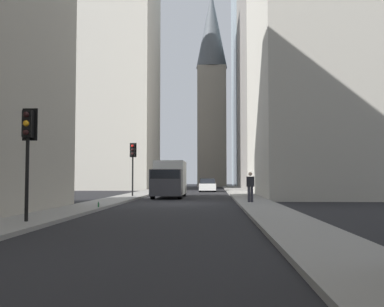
% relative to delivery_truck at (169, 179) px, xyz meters
% --- Properties ---
extents(ground_plane, '(135.00, 135.00, 0.00)m').
position_rel_delivery_truck_xyz_m(ground_plane, '(-7.34, -1.40, -1.46)').
color(ground_plane, black).
extents(sidewalk_right, '(90.00, 2.20, 0.14)m').
position_rel_delivery_truck_xyz_m(sidewalk_right, '(-7.34, 3.10, -1.39)').
color(sidewalk_right, gray).
rests_on(sidewalk_right, ground_plane).
extents(sidewalk_left, '(90.00, 2.20, 0.14)m').
position_rel_delivery_truck_xyz_m(sidewalk_left, '(-7.34, -5.90, -1.39)').
color(sidewalk_left, gray).
rests_on(sidewalk_left, ground_plane).
extents(building_left_far, '(18.53, 10.00, 29.34)m').
position_rel_delivery_truck_xyz_m(building_left_far, '(22.10, -12.00, 13.21)').
color(building_left_far, gray).
rests_on(building_left_far, ground_plane).
extents(building_left_midfar, '(17.88, 10.00, 24.65)m').
position_rel_delivery_truck_xyz_m(building_left_midfar, '(3.58, -12.00, 10.86)').
color(building_left_midfar, '#B7B2A5').
rests_on(building_left_midfar, ground_plane).
extents(building_right_far, '(12.67, 10.50, 32.91)m').
position_rel_delivery_truck_xyz_m(building_right_far, '(22.29, 9.20, 15.01)').
color(building_right_far, '#B7B2A5').
rests_on(building_right_far, ground_plane).
extents(glass_tower_distant, '(17.17, 14.00, 63.96)m').
position_rel_delivery_truck_xyz_m(glass_tower_distant, '(42.22, -14.00, 30.52)').
color(glass_tower_distant, '#9EB7C1').
rests_on(glass_tower_distant, ground_plane).
extents(church_spire, '(5.05, 5.05, 32.23)m').
position_rel_delivery_truck_xyz_m(church_spire, '(37.16, -3.22, 15.40)').
color(church_spire, gray).
rests_on(church_spire, ground_plane).
extents(delivery_truck, '(6.46, 2.25, 2.84)m').
position_rel_delivery_truck_xyz_m(delivery_truck, '(0.00, 0.00, 0.00)').
color(delivery_truck, silver).
rests_on(delivery_truck, ground_plane).
extents(sedan_white, '(4.30, 1.78, 1.42)m').
position_rel_delivery_truck_xyz_m(sedan_white, '(13.75, -2.80, -0.80)').
color(sedan_white, silver).
rests_on(sedan_white, ground_plane).
extents(traffic_light_foreground, '(0.43, 0.52, 3.80)m').
position_rel_delivery_truck_xyz_m(traffic_light_foreground, '(-19.53, 2.84, 1.47)').
color(traffic_light_foreground, black).
rests_on(traffic_light_foreground, sidewalk_right).
extents(traffic_light_midblock, '(0.43, 0.52, 4.08)m').
position_rel_delivery_truck_xyz_m(traffic_light_midblock, '(-0.43, 2.80, 1.68)').
color(traffic_light_midblock, black).
rests_on(traffic_light_midblock, sidewalk_right).
extents(pedestrian, '(0.26, 0.44, 1.75)m').
position_rel_delivery_truck_xyz_m(pedestrian, '(-8.05, -5.55, -0.36)').
color(pedestrian, '#33333D').
rests_on(pedestrian, sidewalk_left).
extents(discarded_bottle, '(0.07, 0.07, 0.27)m').
position_rel_delivery_truck_xyz_m(discarded_bottle, '(-12.73, 2.20, -1.21)').
color(discarded_bottle, '#236033').
rests_on(discarded_bottle, sidewalk_right).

